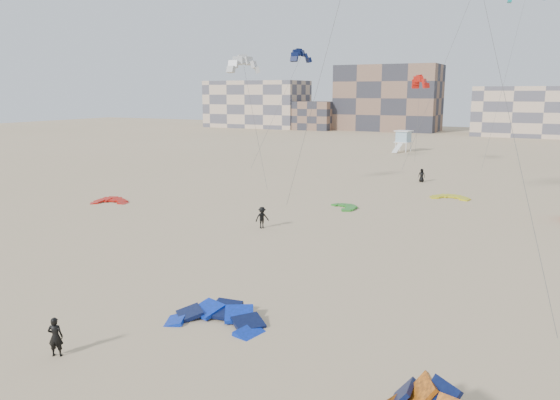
% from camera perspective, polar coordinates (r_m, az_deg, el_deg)
% --- Properties ---
extents(ground, '(320.00, 320.00, 0.00)m').
position_cam_1_polar(ground, '(25.08, -8.79, -14.05)').
color(ground, tan).
rests_on(ground, ground).
extents(kite_ground_blue, '(5.06, 5.29, 2.28)m').
position_cam_1_polar(kite_ground_blue, '(26.38, -6.69, -12.68)').
color(kite_ground_blue, '#0729D6').
rests_on(kite_ground_blue, ground).
extents(kite_ground_red, '(4.44, 4.55, 1.45)m').
position_cam_1_polar(kite_ground_red, '(55.96, -17.34, -0.27)').
color(kite_ground_red, red).
rests_on(kite_ground_red, ground).
extents(kite_ground_green, '(4.20, 4.19, 0.57)m').
position_cam_1_polar(kite_ground_green, '(51.33, 6.75, -0.84)').
color(kite_ground_green, '#2D8E1A').
rests_on(kite_ground_green, ground).
extents(kite_ground_yellow, '(3.70, 3.89, 0.64)m').
position_cam_1_polar(kite_ground_yellow, '(58.20, 17.34, 0.16)').
color(kite_ground_yellow, '#C4D60D').
rests_on(kite_ground_yellow, ground).
extents(kitesurfer_main, '(0.73, 0.64, 1.68)m').
position_cam_1_polar(kitesurfer_main, '(24.71, -22.41, -13.07)').
color(kitesurfer_main, black).
rests_on(kitesurfer_main, ground).
extents(kitesurfer_c, '(1.21, 1.27, 1.73)m').
position_cam_1_polar(kitesurfer_c, '(43.29, -1.89, -1.85)').
color(kitesurfer_c, black).
rests_on(kitesurfer_c, ground).
extents(kitesurfer_e, '(0.82, 0.56, 1.63)m').
position_cam_1_polar(kitesurfer_e, '(67.81, 14.58, 2.51)').
color(kitesurfer_e, black).
rests_on(kitesurfer_e, ground).
extents(kite_fly_grey, '(5.40, 4.66, 13.49)m').
position_cam_1_polar(kite_fly_grey, '(56.43, -3.80, 13.78)').
color(kite_fly_grey, silver).
rests_on(kite_fly_grey, ground).
extents(kite_fly_navy, '(4.86, 11.49, 15.77)m').
position_cam_1_polar(kite_fly_navy, '(76.87, 2.18, 14.70)').
color(kite_fly_navy, '#09143C').
rests_on(kite_fly_navy, ground).
extents(kite_fly_red, '(4.80, 4.80, 12.11)m').
position_cam_1_polar(kite_fly_red, '(79.27, 14.44, 11.75)').
color(kite_fly_red, red).
rests_on(kite_fly_red, ground).
extents(lifeguard_tower_far, '(3.11, 5.46, 3.83)m').
position_cam_1_polar(lifeguard_tower_far, '(101.96, 12.76, 6.01)').
color(lifeguard_tower_far, white).
rests_on(lifeguard_tower_far, ground).
extents(condo_west_a, '(30.00, 15.00, 14.00)m').
position_cam_1_polar(condo_west_a, '(170.20, -2.43, 9.97)').
color(condo_west_a, '#CBB094').
rests_on(condo_west_a, ground).
extents(condo_west_b, '(28.00, 14.00, 18.00)m').
position_cam_1_polar(condo_west_b, '(158.37, 11.24, 10.40)').
color(condo_west_b, '#7C5C4B').
rests_on(condo_west_b, ground).
extents(condo_mid, '(32.00, 16.00, 12.00)m').
position_cam_1_polar(condo_mid, '(148.39, 25.92, 8.31)').
color(condo_mid, '#CBB094').
rests_on(condo_mid, ground).
extents(condo_fill_left, '(12.00, 10.00, 8.00)m').
position_cam_1_polar(condo_fill_left, '(159.59, 3.57, 8.80)').
color(condo_fill_left, '#7C5C4B').
rests_on(condo_fill_left, ground).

